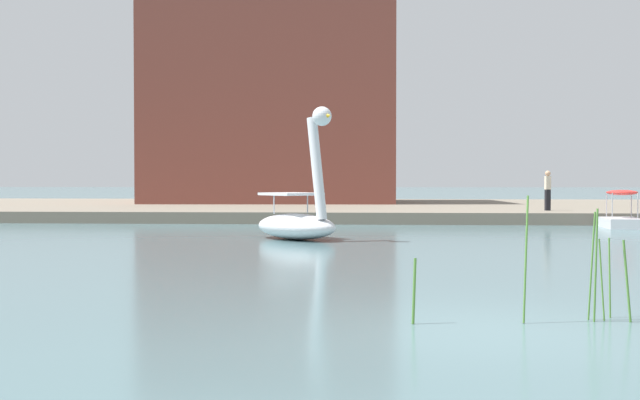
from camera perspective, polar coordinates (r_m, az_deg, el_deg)
The scene contains 7 objects.
ground_plane at distance 10.15m, azimuth 11.44°, elevation -8.79°, with size 415.73×415.73×0.00m, color slate.
shore_bank_far at distance 45.37m, azimuth 5.86°, elevation -0.59°, with size 125.82×24.40×0.48m, color slate.
swan_boat at distance 24.78m, azimuth -1.53°, elevation -1.22°, with size 3.41×3.55×3.93m.
pedal_boat_red at distance 32.87m, azimuth 20.21°, elevation -1.11°, with size 1.40×2.30×1.43m.
person_on_path at distance 36.80m, azimuth 15.52°, elevation 0.71°, with size 0.26×0.27×1.73m.
apartment_block at distance 49.96m, azimuth -3.32°, elevation 6.42°, with size 14.23×10.34×11.41m, color brown.
reed_clump_foreground at distance 10.80m, azimuth 19.75°, elevation -5.24°, with size 3.98×1.59×1.60m.
Camera 1 is at (-1.25, -9.92, 1.78)m, focal length 46.12 mm.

